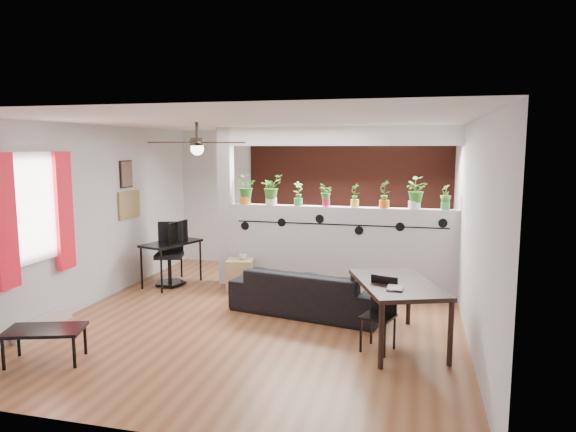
{
  "coord_description": "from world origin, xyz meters",
  "views": [
    {
      "loc": [
        1.96,
        -6.46,
        2.29
      ],
      "look_at": [
        0.18,
        0.6,
        1.3
      ],
      "focal_mm": 32.0,
      "sensor_mm": 36.0,
      "label": 1
    }
  ],
  "objects_px": {
    "potted_plant_2": "(298,193)",
    "cup": "(243,257)",
    "potted_plant_0": "(245,189)",
    "potted_plant_1": "(271,189)",
    "ceiling_fan": "(197,144)",
    "office_chair": "(170,258)",
    "cube_shelf": "(240,275)",
    "potted_plant_5": "(384,193)",
    "sofa": "(309,292)",
    "computer_desk": "(171,246)",
    "potted_plant_7": "(446,196)",
    "potted_plant_6": "(415,192)",
    "folding_chair": "(381,307)",
    "potted_plant_4": "(355,194)",
    "coffee_table": "(45,332)",
    "potted_plant_3": "(326,194)",
    "dining_table": "(397,289)"
  },
  "relations": [
    {
      "from": "potted_plant_7",
      "to": "folding_chair",
      "type": "distance_m",
      "value": 2.62
    },
    {
      "from": "ceiling_fan",
      "to": "potted_plant_6",
      "type": "distance_m",
      "value": 3.34
    },
    {
      "from": "potted_plant_0",
      "to": "folding_chair",
      "type": "relative_size",
      "value": 0.58
    },
    {
      "from": "potted_plant_5",
      "to": "potted_plant_6",
      "type": "xyz_separation_m",
      "value": [
        0.45,
        0.0,
        0.03
      ]
    },
    {
      "from": "potted_plant_2",
      "to": "coffee_table",
      "type": "xyz_separation_m",
      "value": [
        -1.96,
        -3.52,
        -1.23
      ]
    },
    {
      "from": "potted_plant_4",
      "to": "coffee_table",
      "type": "bearing_deg",
      "value": -129.14
    },
    {
      "from": "potted_plant_2",
      "to": "potted_plant_5",
      "type": "distance_m",
      "value": 1.35
    },
    {
      "from": "cup",
      "to": "office_chair",
      "type": "xyz_separation_m",
      "value": [
        -1.29,
        0.03,
        -0.1
      ]
    },
    {
      "from": "potted_plant_2",
      "to": "dining_table",
      "type": "height_order",
      "value": "potted_plant_2"
    },
    {
      "from": "cube_shelf",
      "to": "cup",
      "type": "distance_m",
      "value": 0.3
    },
    {
      "from": "potted_plant_2",
      "to": "cup",
      "type": "bearing_deg",
      "value": -155.25
    },
    {
      "from": "potted_plant_1",
      "to": "potted_plant_7",
      "type": "xyz_separation_m",
      "value": [
        2.71,
        -0.0,
        -0.05
      ]
    },
    {
      "from": "potted_plant_0",
      "to": "potted_plant_2",
      "type": "xyz_separation_m",
      "value": [
        0.9,
        0.0,
        -0.05
      ]
    },
    {
      "from": "cube_shelf",
      "to": "coffee_table",
      "type": "distance_m",
      "value": 3.32
    },
    {
      "from": "potted_plant_5",
      "to": "dining_table",
      "type": "distance_m",
      "value": 2.3
    },
    {
      "from": "potted_plant_6",
      "to": "office_chair",
      "type": "relative_size",
      "value": 0.48
    },
    {
      "from": "ceiling_fan",
      "to": "potted_plant_3",
      "type": "distance_m",
      "value": 2.39
    },
    {
      "from": "potted_plant_5",
      "to": "potted_plant_6",
      "type": "distance_m",
      "value": 0.45
    },
    {
      "from": "potted_plant_6",
      "to": "cup",
      "type": "xyz_separation_m",
      "value": [
        -2.62,
        -0.38,
        -1.06
      ]
    },
    {
      "from": "potted_plant_7",
      "to": "sofa",
      "type": "xyz_separation_m",
      "value": [
        -1.83,
        -1.21,
        -1.26
      ]
    },
    {
      "from": "potted_plant_4",
      "to": "folding_chair",
      "type": "distance_m",
      "value": 2.57
    },
    {
      "from": "potted_plant_6",
      "to": "cup",
      "type": "height_order",
      "value": "potted_plant_6"
    },
    {
      "from": "potted_plant_1",
      "to": "ceiling_fan",
      "type": "bearing_deg",
      "value": -104.68
    },
    {
      "from": "potted_plant_1",
      "to": "potted_plant_7",
      "type": "relative_size",
      "value": 1.29
    },
    {
      "from": "potted_plant_0",
      "to": "potted_plant_5",
      "type": "relative_size",
      "value": 1.1
    },
    {
      "from": "potted_plant_6",
      "to": "cube_shelf",
      "type": "bearing_deg",
      "value": -171.98
    },
    {
      "from": "cup",
      "to": "dining_table",
      "type": "bearing_deg",
      "value": -34.69
    },
    {
      "from": "potted_plant_5",
      "to": "potted_plant_6",
      "type": "height_order",
      "value": "potted_plant_6"
    },
    {
      "from": "potted_plant_5",
      "to": "folding_chair",
      "type": "distance_m",
      "value": 2.52
    },
    {
      "from": "potted_plant_6",
      "to": "office_chair",
      "type": "distance_m",
      "value": 4.1
    },
    {
      "from": "potted_plant_2",
      "to": "sofa",
      "type": "height_order",
      "value": "potted_plant_2"
    },
    {
      "from": "potted_plant_6",
      "to": "folding_chair",
      "type": "distance_m",
      "value": 2.55
    },
    {
      "from": "potted_plant_3",
      "to": "folding_chair",
      "type": "height_order",
      "value": "potted_plant_3"
    },
    {
      "from": "potted_plant_2",
      "to": "computer_desk",
      "type": "xyz_separation_m",
      "value": [
        -2.08,
        -0.34,
        -0.9
      ]
    },
    {
      "from": "potted_plant_2",
      "to": "potted_plant_4",
      "type": "relative_size",
      "value": 1.04
    },
    {
      "from": "potted_plant_5",
      "to": "sofa",
      "type": "bearing_deg",
      "value": -127.45
    },
    {
      "from": "potted_plant_7",
      "to": "potted_plant_0",
      "type": "bearing_deg",
      "value": -180.0
    },
    {
      "from": "potted_plant_1",
      "to": "office_chair",
      "type": "height_order",
      "value": "potted_plant_1"
    },
    {
      "from": "office_chair",
      "to": "computer_desk",
      "type": "bearing_deg",
      "value": 8.34
    },
    {
      "from": "potted_plant_4",
      "to": "coffee_table",
      "type": "xyz_separation_m",
      "value": [
        -2.86,
        -3.52,
        -1.22
      ]
    },
    {
      "from": "sofa",
      "to": "folding_chair",
      "type": "distance_m",
      "value": 1.51
    },
    {
      "from": "potted_plant_4",
      "to": "cup",
      "type": "height_order",
      "value": "potted_plant_4"
    },
    {
      "from": "cube_shelf",
      "to": "potted_plant_4",
      "type": "bearing_deg",
      "value": 1.42
    },
    {
      "from": "potted_plant_0",
      "to": "potted_plant_3",
      "type": "height_order",
      "value": "potted_plant_0"
    },
    {
      "from": "sofa",
      "to": "potted_plant_4",
      "type": "bearing_deg",
      "value": -100.32
    },
    {
      "from": "potted_plant_3",
      "to": "sofa",
      "type": "relative_size",
      "value": 0.18
    },
    {
      "from": "potted_plant_4",
      "to": "folding_chair",
      "type": "bearing_deg",
      "value": -75.57
    },
    {
      "from": "potted_plant_0",
      "to": "office_chair",
      "type": "bearing_deg",
      "value": -164.06
    },
    {
      "from": "ceiling_fan",
      "to": "potted_plant_2",
      "type": "relative_size",
      "value": 3.07
    },
    {
      "from": "ceiling_fan",
      "to": "office_chair",
      "type": "bearing_deg",
      "value": 129.18
    }
  ]
}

